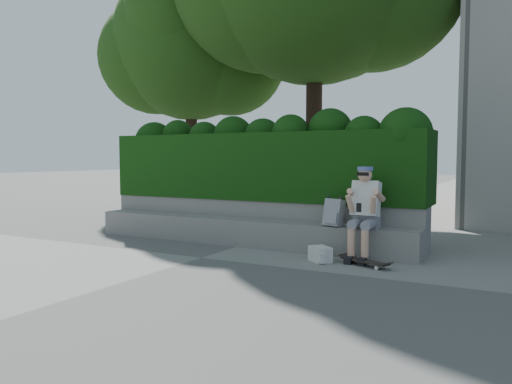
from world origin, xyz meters
The scene contains 9 objects.
ground centered at (0.00, 0.00, 0.00)m, with size 80.00×80.00×0.00m, color slate.
bench_ledge centered at (0.00, 1.25, 0.23)m, with size 6.00×0.45×0.45m, color gray.
planter_wall centered at (0.00, 1.73, 0.38)m, with size 6.00×0.50×0.75m, color gray.
hedge centered at (0.00, 1.95, 1.35)m, with size 6.00×1.00×1.20m, color black.
tree_right centered at (-4.30, 5.76, 4.80)m, with size 4.45×4.45×7.04m.
person centered at (2.19, 1.07, 0.75)m, with size 0.40×0.76×1.38m.
skateboard centered at (2.34, 0.62, 0.06)m, with size 0.74×0.44×0.08m.
backpack_plaid centered at (1.69, 1.15, 0.66)m, with size 0.29×0.15×0.42m, color #A9A9AE.
backpack_ground centered at (1.68, 0.61, 0.11)m, with size 0.34×0.24×0.22m, color silver.
Camera 1 is at (4.26, -6.16, 1.52)m, focal length 35.00 mm.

